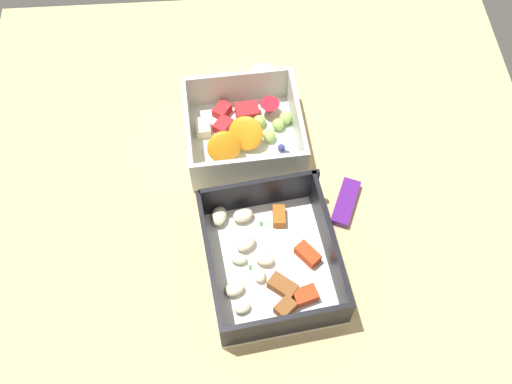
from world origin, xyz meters
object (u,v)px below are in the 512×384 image
pasta_container (269,258)px  paper_cup_liner (264,77)px  fruit_bowl (244,131)px  candy_bar (346,203)px

pasta_container → paper_cup_liner: size_ratio=5.41×
pasta_container → fruit_bowl: size_ratio=1.24×
candy_bar → paper_cup_liner: size_ratio=1.83×
fruit_bowl → candy_bar: fruit_bowl is taller
candy_bar → pasta_container: bearing=-53.7°
paper_cup_liner → candy_bar: bearing=23.0°
fruit_bowl → candy_bar: (11.49, 12.93, -1.56)cm
paper_cup_liner → fruit_bowl: bearing=-18.4°
pasta_container → fruit_bowl: bearing=178.5°
candy_bar → paper_cup_liner: 24.05cm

